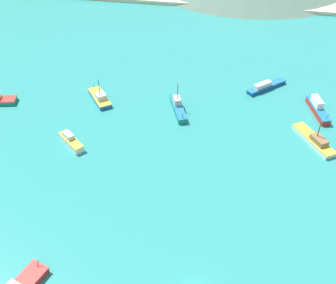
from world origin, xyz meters
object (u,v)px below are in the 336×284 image
Objects in this scene: fishing_boat_2 at (178,107)px; fishing_boat_1 at (0,100)px; fishing_boat_8 at (71,141)px; fishing_boat_11 at (265,86)px; fishing_boat_7 at (315,140)px; fishing_boat_12 at (318,108)px; fishing_boat_0 at (100,98)px.

fishing_boat_1 is at bearing -174.66° from fishing_boat_2.
fishing_boat_11 is (38.78, 28.16, -0.17)m from fishing_boat_8.
fishing_boat_7 reaches higher than fishing_boat_12.
fishing_boat_8 is (-48.42, -8.92, 0.18)m from fishing_boat_7.
fishing_boat_1 reaches higher than fishing_boat_8.
fishing_boat_2 is at bearing 167.24° from fishing_boat_7.
fishing_boat_12 is (71.51, 8.50, 0.36)m from fishing_boat_1.
fishing_boat_1 is at bearing -164.71° from fishing_boat_11.
fishing_boat_7 reaches higher than fishing_boat_1.
fishing_boat_12 is at bearing 81.78° from fishing_boat_7.
fishing_boat_12 reaches higher than fishing_boat_8.
fishing_boat_8 is 47.92m from fishing_boat_11.
fishing_boat_1 is 0.70× the size of fishing_boat_7.
fishing_boat_0 is 0.85× the size of fishing_boat_12.
fishing_boat_1 is at bearing -173.22° from fishing_boat_12.
fishing_boat_7 is (29.05, -6.58, -0.20)m from fishing_boat_2.
fishing_boat_2 is 1.56× the size of fishing_boat_8.
fishing_boat_1 reaches higher than fishing_boat_12.
fishing_boat_2 is 1.07× the size of fishing_boat_11.
fishing_boat_7 reaches higher than fishing_boat_11.
fishing_boat_11 is (37.82, 11.64, -0.04)m from fishing_boat_0.
fishing_boat_12 is at bearing 4.28° from fishing_boat_0.
fishing_boat_12 is (49.09, 3.67, 0.30)m from fishing_boat_0.
fishing_boat_2 is at bearing 38.67° from fishing_boat_8.
fishing_boat_2 is at bearing 5.34° from fishing_boat_1.
fishing_boat_12 is (11.27, -7.97, 0.34)m from fishing_boat_11.
fishing_boat_12 is at bearing -35.27° from fishing_boat_11.
fishing_boat_1 reaches higher than fishing_boat_11.
fishing_boat_2 is 23.16m from fishing_boat_11.
fishing_boat_2 is 31.03m from fishing_boat_12.
fishing_boat_1 is 1.16× the size of fishing_boat_8.
fishing_boat_11 is (-9.64, 19.23, 0.00)m from fishing_boat_7.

